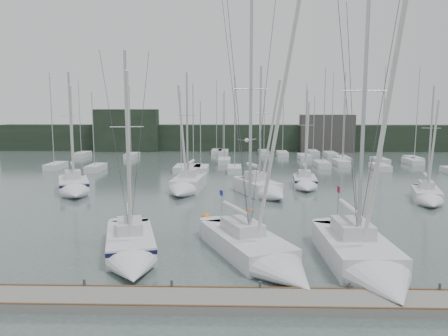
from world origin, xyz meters
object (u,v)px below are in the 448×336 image
object	(u,v)px
sailboat_mid_c	(265,190)
sailboat_mid_b	(186,186)
sailboat_mid_e	(428,198)
buoy_b	(250,211)
sailboat_mid_d	(305,183)
sailboat_near_center	(264,256)
sailboat_near_right	(368,264)
sailboat_near_left	(131,251)
sailboat_mid_a	(74,188)
buoy_a	(206,217)

from	to	relation	value
sailboat_mid_c	sailboat_mid_b	bearing A→B (deg)	142.22
sailboat_mid_e	buoy_b	size ratio (longest dim) A/B	18.99
sailboat_mid_b	sailboat_mid_d	size ratio (longest dim) A/B	1.16
sailboat_near_center	sailboat_near_right	xyz separation A→B (m)	(5.16, -1.19, 0.08)
sailboat_near_left	sailboat_mid_c	bearing A→B (deg)	49.29
sailboat_mid_a	sailboat_mid_c	distance (m)	18.53
sailboat_near_center	buoy_a	world-z (taller)	sailboat_near_center
sailboat_near_left	sailboat_near_right	distance (m)	12.61
sailboat_mid_c	sailboat_near_right	bearing A→B (deg)	-103.22
sailboat_near_center	sailboat_mid_b	size ratio (longest dim) A/B	1.27
sailboat_near_right	sailboat_mid_c	size ratio (longest dim) A/B	1.21
buoy_b	sailboat_near_center	bearing A→B (deg)	-88.32
sailboat_mid_c	sailboat_near_left	bearing A→B (deg)	-140.43
sailboat_mid_a	sailboat_mid_d	world-z (taller)	sailboat_mid_a
sailboat_near_left	buoy_b	world-z (taller)	sailboat_near_left
sailboat_mid_a	buoy_b	world-z (taller)	sailboat_mid_a
sailboat_near_left	sailboat_mid_a	xyz separation A→B (m)	(-9.99, 18.31, 0.12)
sailboat_near_right	sailboat_mid_b	xyz separation A→B (m)	(-11.71, 21.28, 0.00)
sailboat_near_center	sailboat_mid_e	world-z (taller)	sailboat_near_center
sailboat_mid_d	buoy_a	distance (m)	15.50
sailboat_near_center	sailboat_mid_b	world-z (taller)	sailboat_near_center
buoy_b	sailboat_near_right	bearing A→B (deg)	-68.11
sailboat_mid_c	buoy_b	xyz separation A→B (m)	(-1.57, -5.72, -0.65)
sailboat_near_center	sailboat_mid_e	size ratio (longest dim) A/B	1.46
sailboat_near_left	sailboat_mid_e	size ratio (longest dim) A/B	1.13
sailboat_mid_c	buoy_a	world-z (taller)	sailboat_mid_c
sailboat_mid_e	sailboat_mid_b	bearing A→B (deg)	-174.72
sailboat_mid_a	buoy_a	xyz separation A→B (m)	(13.52, -8.54, -0.66)
sailboat_mid_b	sailboat_mid_d	xyz separation A→B (m)	(12.29, 2.46, -0.09)
sailboat_near_center	sailboat_mid_c	distance (m)	18.33
sailboat_mid_d	sailboat_near_right	bearing A→B (deg)	-86.22
sailboat_mid_d	buoy_a	bearing A→B (deg)	-122.87
sailboat_near_right	sailboat_mid_b	bearing A→B (deg)	117.03
sailboat_mid_e	sailboat_near_left	bearing A→B (deg)	-130.09
sailboat_mid_b	sailboat_mid_d	world-z (taller)	sailboat_mid_b
sailboat_mid_a	sailboat_near_left	bearing A→B (deg)	-83.89
sailboat_near_right	sailboat_mid_d	world-z (taller)	sailboat_near_right
sailboat_mid_e	buoy_b	world-z (taller)	sailboat_mid_e
sailboat_near_right	buoy_a	xyz separation A→B (m)	(-8.97, 11.54, -0.62)
sailboat_mid_a	sailboat_mid_d	bearing A→B (deg)	-13.52
sailboat_near_right	sailboat_mid_e	size ratio (longest dim) A/B	1.43
sailboat_near_right	sailboat_mid_d	xyz separation A→B (m)	(0.59, 23.74, -0.08)
sailboat_near_center	sailboat_mid_c	size ratio (longest dim) A/B	1.23
sailboat_near_right	buoy_a	bearing A→B (deg)	126.05
sailboat_mid_a	sailboat_mid_b	size ratio (longest dim) A/B	1.00
sailboat_mid_c	buoy_a	xyz separation A→B (m)	(-5.01, -7.93, -0.65)
sailboat_near_right	buoy_a	world-z (taller)	sailboat_near_right
buoy_a	sailboat_near_center	bearing A→B (deg)	-69.83
sailboat_near_center	sailboat_mid_d	world-z (taller)	sailboat_near_center
sailboat_near_left	sailboat_mid_c	world-z (taller)	sailboat_mid_c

